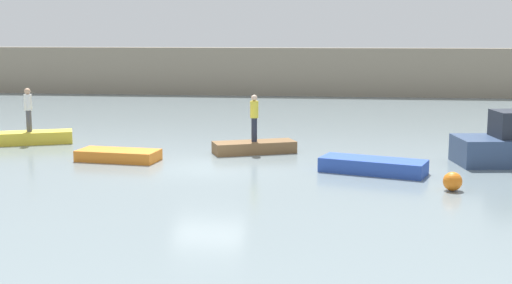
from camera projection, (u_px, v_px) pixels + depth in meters
ground_plane at (208, 167)px, 23.92m from camera, size 120.00×120.00×0.00m
embankment_wall at (276, 72)px, 50.35m from camera, size 80.00×1.20×3.46m
rowboat_yellow at (30, 138)px, 28.90m from camera, size 3.60×2.29×0.51m
rowboat_orange at (118, 155)px, 25.12m from camera, size 3.06×1.61×0.40m
rowboat_brown at (254, 147)px, 26.71m from camera, size 3.33×2.20×0.45m
rowboat_blue at (373, 166)px, 22.96m from camera, size 3.68×2.26×0.48m
person_white_shirt at (28, 107)px, 28.70m from camera, size 0.32×0.32×1.82m
person_yellow_shirt at (254, 115)px, 26.51m from camera, size 0.32×0.32×1.81m
mooring_buoy at (453, 181)px, 20.39m from camera, size 0.57×0.57×0.57m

